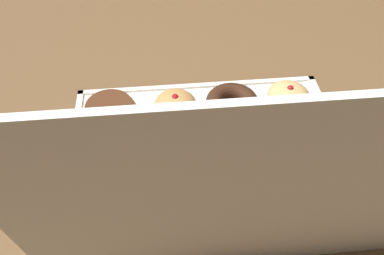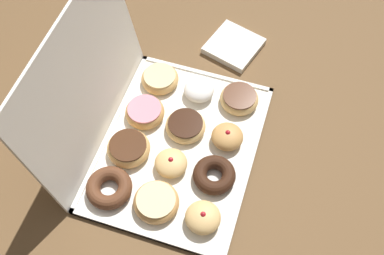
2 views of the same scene
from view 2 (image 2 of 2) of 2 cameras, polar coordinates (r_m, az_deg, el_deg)
ground_plane at (r=1.26m, az=-1.59°, el=-2.54°), size 3.00×3.00×0.00m
donut_box at (r=1.25m, az=-1.60°, el=-2.43°), size 0.53×0.41×0.01m
box_lid_open at (r=1.16m, az=-13.01°, el=5.33°), size 0.53×0.07×0.39m
jelly_filled_donut_0 at (r=1.14m, az=1.37°, el=-11.10°), size 0.09×0.09×0.05m
chocolate_cake_ring_donut_1 at (r=1.19m, az=2.78°, el=-5.90°), size 0.11×0.11×0.04m
jelly_filled_donut_2 at (r=1.24m, az=4.40°, el=-1.13°), size 0.09×0.09×0.05m
chocolate_frosted_donut_3 at (r=1.31m, az=5.88°, el=3.60°), size 0.11×0.11×0.04m
glazed_ring_donut_4 at (r=1.16m, az=-4.66°, el=-9.13°), size 0.12×0.12×0.04m
jelly_filled_donut_5 at (r=1.20m, az=-2.47°, el=-4.48°), size 0.09×0.09×0.05m
chocolate_frosted_donut_6 at (r=1.26m, az=-0.94°, el=0.25°), size 0.11×0.11×0.04m
powdered_filled_donut_7 at (r=1.32m, az=0.85°, el=4.70°), size 0.09×0.09×0.04m
chocolate_cake_ring_donut_8 at (r=1.19m, az=-10.26°, el=-7.37°), size 0.12×0.12×0.04m
chocolate_frosted_donut_9 at (r=1.23m, az=-7.89°, el=-2.54°), size 0.12×0.12×0.04m
pink_frosted_donut_10 at (r=1.29m, az=-5.88°, el=1.95°), size 0.11×0.11×0.04m
glazed_ring_donut_11 at (r=1.35m, az=-4.01°, el=6.08°), size 0.11×0.11×0.04m
napkin_stack at (r=1.46m, az=5.21°, el=10.06°), size 0.18×0.18×0.02m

